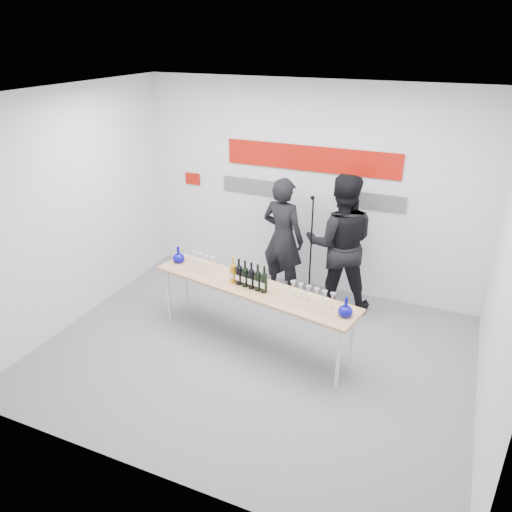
% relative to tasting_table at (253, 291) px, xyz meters
% --- Properties ---
extents(ground, '(5.00, 5.00, 0.00)m').
position_rel_tasting_table_xyz_m(ground, '(0.10, -0.21, -0.73)').
color(ground, slate).
rests_on(ground, ground).
extents(back_wall, '(5.00, 0.04, 3.00)m').
position_rel_tasting_table_xyz_m(back_wall, '(0.10, 1.79, 0.77)').
color(back_wall, silver).
rests_on(back_wall, ground).
extents(signage, '(3.38, 0.02, 0.79)m').
position_rel_tasting_table_xyz_m(signage, '(0.04, 1.76, 1.07)').
color(signage, '#A71107').
rests_on(signage, back_wall).
extents(tasting_table, '(2.70, 1.03, 0.79)m').
position_rel_tasting_table_xyz_m(tasting_table, '(0.00, 0.00, 0.00)').
color(tasting_table, tan).
rests_on(tasting_table, ground).
extents(wine_bottles, '(0.53, 0.17, 0.33)m').
position_rel_tasting_table_xyz_m(wine_bottles, '(-0.04, -0.03, 0.23)').
color(wine_bottles, '#BF7F19').
rests_on(wine_bottles, tasting_table).
extents(decanter_left, '(0.16, 0.16, 0.21)m').
position_rel_tasting_table_xyz_m(decanter_left, '(-1.17, 0.24, 0.17)').
color(decanter_left, '#090790').
rests_on(decanter_left, tasting_table).
extents(decanter_right, '(0.16, 0.16, 0.21)m').
position_rel_tasting_table_xyz_m(decanter_right, '(1.17, -0.21, 0.17)').
color(decanter_right, '#090790').
rests_on(decanter_right, tasting_table).
extents(glasses_left, '(0.39, 0.28, 0.18)m').
position_rel_tasting_table_xyz_m(glasses_left, '(-0.80, 0.16, 0.15)').
color(glasses_left, silver).
rests_on(glasses_left, tasting_table).
extents(glasses_right, '(0.59, 0.32, 0.18)m').
position_rel_tasting_table_xyz_m(glasses_right, '(0.74, -0.14, 0.15)').
color(glasses_right, silver).
rests_on(glasses_right, tasting_table).
extents(presenter_left, '(0.71, 0.54, 1.76)m').
position_rel_tasting_table_xyz_m(presenter_left, '(-0.13, 1.35, 0.15)').
color(presenter_left, black).
rests_on(presenter_left, ground).
extents(presenter_right, '(1.10, 0.96, 1.92)m').
position_rel_tasting_table_xyz_m(presenter_right, '(0.71, 1.28, 0.23)').
color(presenter_right, black).
rests_on(presenter_right, ground).
extents(mic_stand, '(0.20, 0.20, 1.70)m').
position_rel_tasting_table_xyz_m(mic_stand, '(0.41, 0.96, -0.22)').
color(mic_stand, black).
rests_on(mic_stand, ground).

